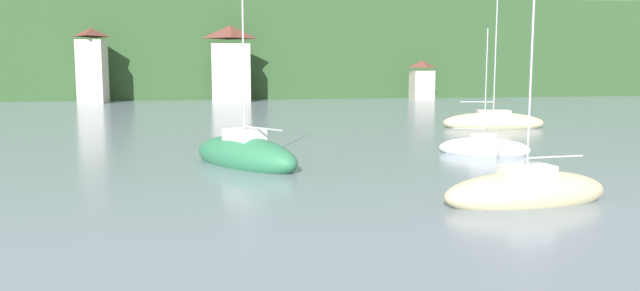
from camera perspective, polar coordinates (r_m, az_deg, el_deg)
wooded_hillside at (r=123.43m, az=-7.77°, el=7.97°), size 352.00×44.19×43.12m
shore_building_west at (r=93.92m, az=-20.24°, el=6.85°), size 3.64×6.24×10.54m
shore_building_westcentral at (r=92.31m, az=-8.26°, el=7.37°), size 5.76×5.67×11.10m
shore_building_central at (r=96.70m, az=9.37°, el=5.89°), size 3.31×3.29×6.08m
sailboat_far_0 at (r=53.41m, az=15.67°, el=2.08°), size 8.68×4.37×11.86m
sailboat_mid_1 at (r=23.98m, az=18.46°, el=-4.09°), size 6.66×2.58×8.37m
sailboat_far_5 at (r=36.98m, az=14.87°, el=-0.22°), size 5.21×3.74×7.54m
sailboat_far_8 at (r=31.72m, az=-6.95°, el=-0.89°), size 6.29×7.83×9.71m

